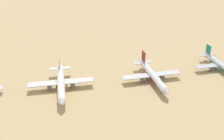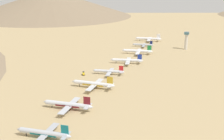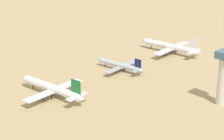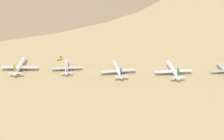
{
  "view_description": "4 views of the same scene",
  "coord_description": "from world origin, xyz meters",
  "px_view_note": "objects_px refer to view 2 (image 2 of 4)",
  "views": [
    {
      "loc": [
        141.82,
        81.95,
        81.46
      ],
      "look_at": [
        -8.33,
        107.92,
        5.18
      ],
      "focal_mm": 43.82,
      "sensor_mm": 36.0,
      "label": 1
    },
    {
      "loc": [
        -110.78,
        337.39,
        103.36
      ],
      "look_at": [
        -2.08,
        30.51,
        6.34
      ],
      "focal_mm": 48.38,
      "sensor_mm": 36.0,
      "label": 2
    },
    {
      "loc": [
        -165.74,
        27.19,
        85.39
      ],
      "look_at": [
        -2.6,
        -120.2,
        4.16
      ],
      "focal_mm": 65.84,
      "sensor_mm": 36.0,
      "label": 3
    },
    {
      "loc": [
        -330.82,
        -30.37,
        152.96
      ],
      "look_at": [
        -6.37,
        -18.31,
        5.11
      ],
      "focal_mm": 57.8,
      "sensor_mm": 36.0,
      "label": 4
    }
  ],
  "objects_px": {
    "parked_jet_0": "(149,39)",
    "control_tower": "(186,40)",
    "parked_jet_2": "(138,51)",
    "service_truck": "(84,73)",
    "parked_jet_1": "(143,45)",
    "parked_jet_4": "(109,71)",
    "parked_jet_5": "(94,84)",
    "parked_jet_3": "(127,60)",
    "parked_jet_6": "(68,105)",
    "parked_jet_7": "(44,133)"
  },
  "relations": [
    {
      "from": "parked_jet_0",
      "to": "parked_jet_3",
      "type": "distance_m",
      "value": 155.09
    },
    {
      "from": "parked_jet_2",
      "to": "parked_jet_7",
      "type": "xyz_separation_m",
      "value": [
        -3.22,
        258.89,
        -0.49
      ]
    },
    {
      "from": "parked_jet_0",
      "to": "parked_jet_3",
      "type": "xyz_separation_m",
      "value": [
        -7.35,
        154.91,
        -0.35
      ]
    },
    {
      "from": "parked_jet_3",
      "to": "service_truck",
      "type": "relative_size",
      "value": 7.54
    },
    {
      "from": "control_tower",
      "to": "parked_jet_6",
      "type": "bearing_deg",
      "value": 76.0
    },
    {
      "from": "parked_jet_4",
      "to": "control_tower",
      "type": "xyz_separation_m",
      "value": [
        -67.78,
        -163.44,
        11.56
      ]
    },
    {
      "from": "parked_jet_0",
      "to": "parked_jet_2",
      "type": "height_order",
      "value": "parked_jet_0"
    },
    {
      "from": "parked_jet_4",
      "to": "parked_jet_5",
      "type": "height_order",
      "value": "parked_jet_5"
    },
    {
      "from": "parked_jet_2",
      "to": "parked_jet_5",
      "type": "xyz_separation_m",
      "value": [
        4.09,
        155.41,
        -0.01
      ]
    },
    {
      "from": "parked_jet_1",
      "to": "parked_jet_7",
      "type": "xyz_separation_m",
      "value": [
        -7.64,
        310.35,
        0.62
      ]
    },
    {
      "from": "parked_jet_2",
      "to": "parked_jet_3",
      "type": "xyz_separation_m",
      "value": [
        -0.8,
        55.11,
        -0.27
      ]
    },
    {
      "from": "parked_jet_1",
      "to": "service_truck",
      "type": "bearing_deg",
      "value": 80.89
    },
    {
      "from": "parked_jet_0",
      "to": "parked_jet_7",
      "type": "relative_size",
      "value": 1.13
    },
    {
      "from": "parked_jet_5",
      "to": "parked_jet_7",
      "type": "relative_size",
      "value": 1.12
    },
    {
      "from": "service_truck",
      "to": "parked_jet_0",
      "type": "bearing_deg",
      "value": -96.57
    },
    {
      "from": "parked_jet_1",
      "to": "parked_jet_5",
      "type": "distance_m",
      "value": 206.87
    },
    {
      "from": "parked_jet_0",
      "to": "parked_jet_6",
      "type": "distance_m",
      "value": 310.18
    },
    {
      "from": "parked_jet_3",
      "to": "control_tower",
      "type": "relative_size",
      "value": 1.58
    },
    {
      "from": "parked_jet_7",
      "to": "parked_jet_4",
      "type": "bearing_deg",
      "value": -86.82
    },
    {
      "from": "parked_jet_0",
      "to": "control_tower",
      "type": "relative_size",
      "value": 1.73
    },
    {
      "from": "parked_jet_6",
      "to": "service_truck",
      "type": "height_order",
      "value": "parked_jet_6"
    },
    {
      "from": "parked_jet_7",
      "to": "parked_jet_2",
      "type": "bearing_deg",
      "value": -89.29
    },
    {
      "from": "parked_jet_1",
      "to": "control_tower",
      "type": "bearing_deg",
      "value": -176.24
    },
    {
      "from": "parked_jet_2",
      "to": "parked_jet_6",
      "type": "xyz_separation_m",
      "value": [
        3.79,
        210.37,
        -0.15
      ]
    },
    {
      "from": "parked_jet_1",
      "to": "parked_jet_5",
      "type": "height_order",
      "value": "parked_jet_5"
    },
    {
      "from": "parked_jet_2",
      "to": "parked_jet_0",
      "type": "bearing_deg",
      "value": -86.24
    },
    {
      "from": "parked_jet_2",
      "to": "parked_jet_3",
      "type": "bearing_deg",
      "value": 90.83
    },
    {
      "from": "parked_jet_1",
      "to": "parked_jet_6",
      "type": "relative_size",
      "value": 0.77
    },
    {
      "from": "parked_jet_5",
      "to": "parked_jet_2",
      "type": "bearing_deg",
      "value": -91.51
    },
    {
      "from": "parked_jet_1",
      "to": "parked_jet_6",
      "type": "height_order",
      "value": "parked_jet_6"
    },
    {
      "from": "parked_jet_0",
      "to": "parked_jet_3",
      "type": "bearing_deg",
      "value": 92.72
    },
    {
      "from": "parked_jet_4",
      "to": "parked_jet_5",
      "type": "relative_size",
      "value": 0.82
    },
    {
      "from": "parked_jet_0",
      "to": "parked_jet_2",
      "type": "bearing_deg",
      "value": 93.76
    },
    {
      "from": "parked_jet_3",
      "to": "parked_jet_5",
      "type": "distance_m",
      "value": 100.41
    },
    {
      "from": "parked_jet_0",
      "to": "parked_jet_2",
      "type": "xyz_separation_m",
      "value": [
        -6.55,
        99.8,
        -0.08
      ]
    },
    {
      "from": "parked_jet_4",
      "to": "control_tower",
      "type": "distance_m",
      "value": 177.31
    },
    {
      "from": "parked_jet_2",
      "to": "service_truck",
      "type": "bearing_deg",
      "value": 75.08
    },
    {
      "from": "service_truck",
      "to": "control_tower",
      "type": "height_order",
      "value": "control_tower"
    },
    {
      "from": "parked_jet_1",
      "to": "service_truck",
      "type": "height_order",
      "value": "parked_jet_1"
    },
    {
      "from": "control_tower",
      "to": "parked_jet_7",
      "type": "bearing_deg",
      "value": 79.32
    },
    {
      "from": "parked_jet_5",
      "to": "parked_jet_6",
      "type": "xyz_separation_m",
      "value": [
        -0.3,
        54.96,
        -0.14
      ]
    },
    {
      "from": "control_tower",
      "to": "parked_jet_1",
      "type": "bearing_deg",
      "value": 3.76
    },
    {
      "from": "parked_jet_2",
      "to": "parked_jet_7",
      "type": "height_order",
      "value": "parked_jet_2"
    },
    {
      "from": "parked_jet_1",
      "to": "parked_jet_3",
      "type": "relative_size",
      "value": 0.81
    },
    {
      "from": "parked_jet_6",
      "to": "parked_jet_7",
      "type": "relative_size",
      "value": 1.09
    },
    {
      "from": "parked_jet_3",
      "to": "parked_jet_0",
      "type": "bearing_deg",
      "value": -87.28
    },
    {
      "from": "parked_jet_1",
      "to": "parked_jet_0",
      "type": "bearing_deg",
      "value": -87.48
    },
    {
      "from": "parked_jet_2",
      "to": "service_truck",
      "type": "xyz_separation_m",
      "value": [
        31.79,
        119.27,
        -2.4
      ]
    },
    {
      "from": "parked_jet_0",
      "to": "parked_jet_1",
      "type": "xyz_separation_m",
      "value": [
        -2.13,
        48.34,
        -1.19
      ]
    },
    {
      "from": "parked_jet_2",
      "to": "parked_jet_6",
      "type": "height_order",
      "value": "parked_jet_2"
    }
  ]
}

